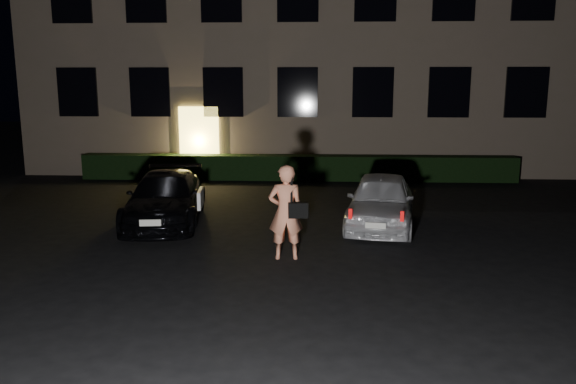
{
  "coord_description": "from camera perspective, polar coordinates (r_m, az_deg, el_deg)",
  "views": [
    {
      "loc": [
        0.67,
        -8.82,
        3.29
      ],
      "look_at": [
        0.12,
        2.0,
        1.2
      ],
      "focal_mm": 35.0,
      "sensor_mm": 36.0,
      "label": 1
    }
  ],
  "objects": [
    {
      "name": "building",
      "position": [
        23.98,
        1.34,
        17.41
      ],
      "size": [
        20.0,
        8.11,
        12.0
      ],
      "color": "#756553",
      "rests_on": "ground"
    },
    {
      "name": "hatch",
      "position": [
        13.21,
        9.41,
        -0.87
      ],
      "size": [
        2.06,
        3.85,
        1.24
      ],
      "rotation": [
        0.0,
        0.0,
        -0.17
      ],
      "color": "silver",
      "rests_on": "ground"
    },
    {
      "name": "sedan",
      "position": [
        13.75,
        -12.31,
        -0.62
      ],
      "size": [
        2.13,
        4.29,
        1.19
      ],
      "rotation": [
        0.0,
        0.0,
        0.12
      ],
      "color": "black",
      "rests_on": "ground"
    },
    {
      "name": "ground",
      "position": [
        9.44,
        -1.37,
        -9.46
      ],
      "size": [
        80.0,
        80.0,
        0.0
      ],
      "primitive_type": "plane",
      "color": "black",
      "rests_on": "ground"
    },
    {
      "name": "hedge",
      "position": [
        19.55,
        0.91,
        2.5
      ],
      "size": [
        15.0,
        0.7,
        0.85
      ],
      "primitive_type": "cube",
      "color": "black",
      "rests_on": "ground"
    },
    {
      "name": "man",
      "position": [
        10.58,
        -0.19,
        -2.05
      ],
      "size": [
        0.78,
        0.5,
        1.81
      ],
      "rotation": [
        0.0,
        0.0,
        3.24
      ],
      "color": "#F6936D",
      "rests_on": "ground"
    }
  ]
}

